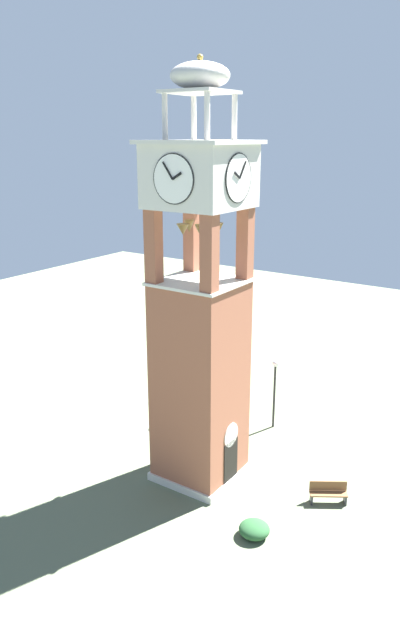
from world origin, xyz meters
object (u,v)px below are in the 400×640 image
park_bench (328,492)px  lamp_post (275,381)px  clock_tower (200,325)px  trash_bin (162,420)px

park_bench → lamp_post: size_ratio=0.41×
lamp_post → clock_tower: bearing=174.0°
trash_bin → lamp_post: bearing=-56.0°
clock_tower → park_bench: (1.29, -5.78, -6.83)m
clock_tower → park_bench: size_ratio=11.37×
lamp_post → trash_bin: (-3.36, 4.97, -2.29)m
clock_tower → lamp_post: 7.69m
lamp_post → trash_bin: 6.42m
clock_tower → park_bench: clock_tower is taller
clock_tower → lamp_post: clock_tower is taller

